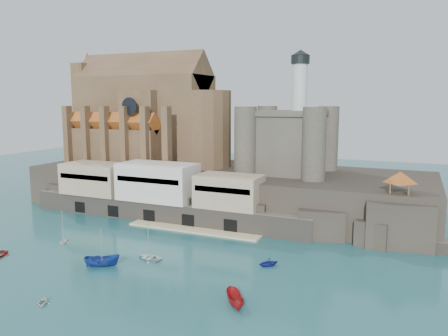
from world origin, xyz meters
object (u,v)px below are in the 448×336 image
at_px(church, 149,120).
at_px(pavilion, 400,179).
at_px(castle_keep, 289,138).
at_px(boat_2, 102,266).
at_px(boat_1, 43,304).

bearing_deg(church, pavilion, -13.48).
xyz_separation_m(castle_keep, boat_2, (-18.38, -47.27, -18.31)).
relative_size(pavilion, boat_2, 1.09).
height_order(church, pavilion, church).
xyz_separation_m(church, castle_keep, (40.21, -0.78, -3.81)).
xyz_separation_m(pavilion, boat_1, (-42.70, -46.44, -12.73)).
xyz_separation_m(church, pavilion, (66.13, -15.85, -9.40)).
bearing_deg(boat_2, pavilion, -82.75).
bearing_deg(boat_2, castle_keep, -50.00).
distance_m(castle_keep, boat_1, 66.34).
xyz_separation_m(castle_keep, pavilion, (25.92, -15.08, -5.59)).
bearing_deg(castle_keep, church, 178.89).
bearing_deg(boat_1, church, 76.44).
height_order(castle_keep, boat_1, castle_keep).
xyz_separation_m(castle_keep, boat_1, (-16.78, -61.52, -18.31)).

